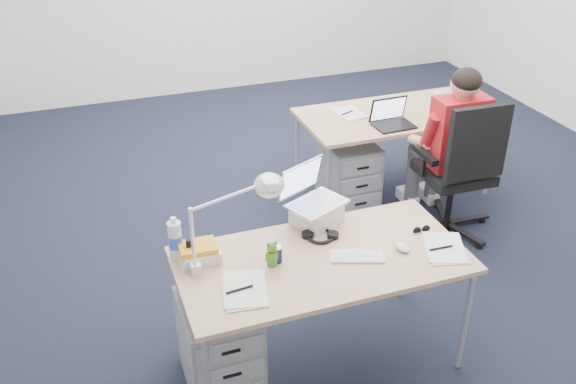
{
  "coord_description": "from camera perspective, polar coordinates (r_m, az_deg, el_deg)",
  "views": [
    {
      "loc": [
        -1.97,
        -3.88,
        2.78
      ],
      "look_at": [
        -0.82,
        -0.66,
        0.85
      ],
      "focal_mm": 40.0,
      "sensor_mm": 36.0,
      "label": 1
    }
  ],
  "objects": [
    {
      "name": "desk_lamp",
      "position": [
        3.35,
        -5.84,
        -2.86
      ],
      "size": [
        0.5,
        0.26,
        0.54
      ],
      "primitive_type": null,
      "rotation": [
        0.0,
        0.0,
        -0.2
      ],
      "color": "silver",
      "rests_on": "desk_near"
    },
    {
      "name": "can_koozie",
      "position": [
        3.49,
        -1.02,
        -5.53
      ],
      "size": [
        0.07,
        0.07,
        0.1
      ],
      "primitive_type": "cylinder",
      "rotation": [
        0.0,
        0.0,
        0.15
      ],
      "color": "#1B1543",
      "rests_on": "desk_near"
    },
    {
      "name": "book_stack",
      "position": [
        3.54,
        -7.9,
        -5.35
      ],
      "size": [
        0.26,
        0.23,
        0.1
      ],
      "primitive_type": "cube",
      "rotation": [
        0.0,
        0.0,
        -0.36
      ],
      "color": "silver",
      "rests_on": "desk_near"
    },
    {
      "name": "room",
      "position": [
        4.48,
        7.28,
        15.43
      ],
      "size": [
        6.02,
        7.02,
        2.8
      ],
      "color": "white",
      "rests_on": "ground"
    },
    {
      "name": "desk_far",
      "position": [
        5.47,
        9.57,
        6.49
      ],
      "size": [
        1.6,
        0.8,
        0.73
      ],
      "color": "tan",
      "rests_on": "ground"
    },
    {
      "name": "headphones",
      "position": [
        3.71,
        2.89,
        -3.82
      ],
      "size": [
        0.26,
        0.23,
        0.04
      ],
      "primitive_type": null,
      "rotation": [
        0.0,
        0.0,
        -0.38
      ],
      "color": "black",
      "rests_on": "desk_near"
    },
    {
      "name": "computer_mouse",
      "position": [
        3.66,
        10.11,
        -4.85
      ],
      "size": [
        0.08,
        0.11,
        0.04
      ],
      "primitive_type": "ellipsoid",
      "rotation": [
        0.0,
        0.0,
        0.18
      ],
      "color": "white",
      "rests_on": "desk_near"
    },
    {
      "name": "water_bottle",
      "position": [
        3.55,
        -10.01,
        -3.97
      ],
      "size": [
        0.1,
        0.1,
        0.25
      ],
      "primitive_type": "cylinder",
      "rotation": [
        0.0,
        0.0,
        0.38
      ],
      "color": "silver",
      "rests_on": "desk_near"
    },
    {
      "name": "drawer_pedestal_near",
      "position": [
        3.71,
        -6.07,
        -13.28
      ],
      "size": [
        0.4,
        0.5,
        0.55
      ],
      "primitive_type": "cube",
      "color": "#929597",
      "rests_on": "ground"
    },
    {
      "name": "cordless_phone",
      "position": [
        3.52,
        -8.7,
        -5.18
      ],
      "size": [
        0.04,
        0.03,
        0.14
      ],
      "primitive_type": "cube",
      "rotation": [
        0.0,
        0.0,
        -0.13
      ],
      "color": "black",
      "rests_on": "desk_near"
    },
    {
      "name": "papers_right",
      "position": [
        3.72,
        13.68,
        -4.93
      ],
      "size": [
        0.3,
        0.36,
        0.01
      ],
      "primitive_type": "cube",
      "rotation": [
        0.0,
        0.0,
        -0.34
      ],
      "color": "#D7BA7C",
      "rests_on": "desk_near"
    },
    {
      "name": "seated_person",
      "position": [
        5.09,
        13.87,
        4.06
      ],
      "size": [
        0.41,
        0.71,
        1.32
      ],
      "rotation": [
        0.0,
        0.0,
        -0.02
      ],
      "color": "#AD181C",
      "rests_on": "ground"
    },
    {
      "name": "bear_figurine",
      "position": [
        3.45,
        -1.43,
        -5.5
      ],
      "size": [
        0.09,
        0.08,
        0.15
      ],
      "primitive_type": null,
      "rotation": [
        0.0,
        0.0,
        -0.31
      ],
      "color": "#296D1D",
      "rests_on": "desk_near"
    },
    {
      "name": "papers_left",
      "position": [
        3.32,
        -3.97,
        -8.71
      ],
      "size": [
        0.28,
        0.35,
        0.01
      ],
      "primitive_type": "cube",
      "rotation": [
        0.0,
        0.0,
        -0.2
      ],
      "color": "#D7BA7C",
      "rests_on": "desk_near"
    },
    {
      "name": "drawer_pedestal_far",
      "position": [
        5.41,
        5.39,
        1.71
      ],
      "size": [
        0.4,
        0.5,
        0.55
      ],
      "primitive_type": "cube",
      "color": "#929597",
      "rests_on": "ground"
    },
    {
      "name": "silver_laptop",
      "position": [
        3.76,
        2.6,
        -0.44
      ],
      "size": [
        0.41,
        0.38,
        0.35
      ],
      "primitive_type": null,
      "rotation": [
        0.0,
        0.0,
        0.44
      ],
      "color": "silver",
      "rests_on": "desk_near"
    },
    {
      "name": "far_papers",
      "position": [
        5.38,
        5.47,
        6.95
      ],
      "size": [
        0.23,
        0.3,
        0.01
      ],
      "primitive_type": "cube",
      "rotation": [
        0.0,
        0.0,
        0.11
      ],
      "color": "white",
      "rests_on": "desk_far"
    },
    {
      "name": "far_cup",
      "position": [
        5.7,
        13.06,
        8.16
      ],
      "size": [
        0.1,
        0.1,
        0.1
      ],
      "primitive_type": "cylinder",
      "rotation": [
        0.0,
        0.0,
        -0.41
      ],
      "color": "white",
      "rests_on": "desk_far"
    },
    {
      "name": "wireless_keyboard",
      "position": [
        3.57,
        6.15,
        -5.7
      ],
      "size": [
        0.32,
        0.21,
        0.01
      ],
      "primitive_type": "cube",
      "rotation": [
        0.0,
        0.0,
        -0.35
      ],
      "color": "white",
      "rests_on": "desk_near"
    },
    {
      "name": "desk_near",
      "position": [
        3.58,
        3.03,
        -6.47
      ],
      "size": [
        1.6,
        0.8,
        0.73
      ],
      "color": "tan",
      "rests_on": "ground"
    },
    {
      "name": "sunglasses",
      "position": [
        3.84,
        11.78,
        -3.31
      ],
      "size": [
        0.11,
        0.05,
        0.03
      ],
      "primitive_type": null,
      "rotation": [
        0.0,
        0.0,
        -0.01
      ],
      "color": "black",
      "rests_on": "desk_near"
    },
    {
      "name": "floor",
      "position": [
        5.16,
        6.09,
        -3.34
      ],
      "size": [
        7.0,
        7.0,
        0.0
      ],
      "primitive_type": "plane",
      "color": "black",
      "rests_on": "ground"
    },
    {
      "name": "dark_laptop",
      "position": [
        5.15,
        9.48,
        6.91
      ],
      "size": [
        0.32,
        0.31,
        0.23
      ],
      "primitive_type": null,
      "rotation": [
        0.0,
        0.0,
        0.03
      ],
      "color": "black",
      "rests_on": "desk_far"
    },
    {
      "name": "office_chair",
      "position": [
        5.11,
        14.46,
        -0.32
      ],
      "size": [
        0.74,
        0.74,
        1.14
      ],
      "rotation": [
        0.0,
        0.0,
        -0.03
      ],
      "color": "black",
      "rests_on": "ground"
    }
  ]
}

